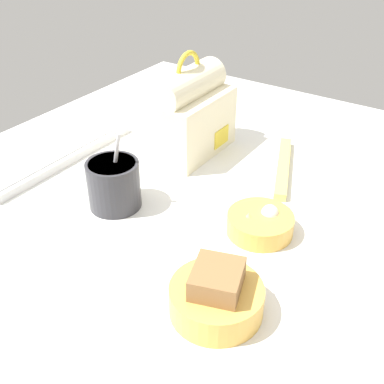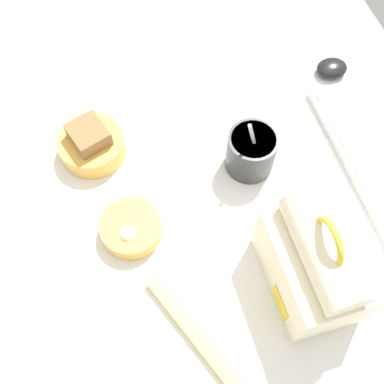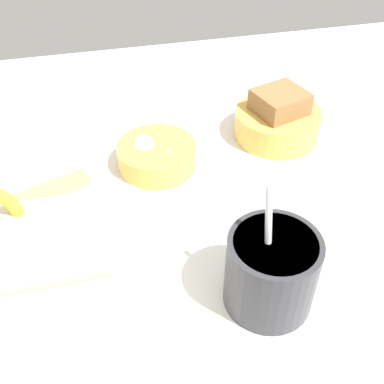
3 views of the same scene
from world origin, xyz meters
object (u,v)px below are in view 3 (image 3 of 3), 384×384
Objects in this scene: soup_cup at (271,270)px; bento_bowl_snacks at (157,155)px; bento_bowl_sandwich at (277,120)px; chopstick_case at (2,210)px; lunch_bag at (5,302)px.

soup_cup is 27.32cm from bento_bowl_snacks.
bento_bowl_snacks is at bearing -73.65° from soup_cup.
bento_bowl_sandwich reaches higher than bento_bowl_snacks.
bento_bowl_snacks is at bearing 9.53° from bento_bowl_sandwich.
bento_bowl_sandwich is 42.20cm from chopstick_case.
bento_bowl_sandwich is at bearing -112.26° from soup_cup.
bento_bowl_sandwich is at bearing -170.47° from bento_bowl_snacks.
chopstick_case is (21.52, 5.61, -1.13)cm from bento_bowl_snacks.
soup_cup is 31.79cm from bento_bowl_sandwich.
soup_cup reaches higher than bento_bowl_sandwich.
chopstick_case is at bearing -35.04° from soup_cup.
lunch_bag reaches higher than bento_bowl_sandwich.
bento_bowl_sandwich is 0.57× the size of chopstick_case.
soup_cup is (-25.59, -0.98, -3.99)cm from lunch_bag.
soup_cup is 35.85cm from chopstick_case.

